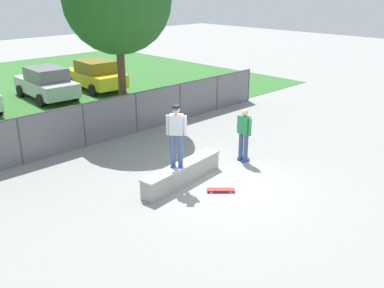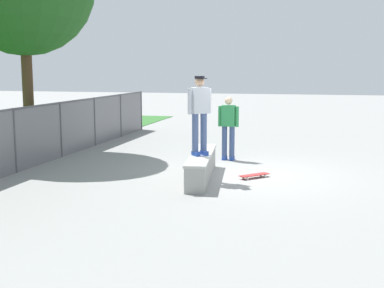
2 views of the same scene
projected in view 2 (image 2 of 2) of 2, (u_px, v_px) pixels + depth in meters
The scene contains 6 objects.
ground_plane at pixel (249, 175), 12.69m from camera, with size 80.00×80.00×0.00m, color gray.
concrete_ledge at pixel (202, 166), 12.19m from camera, with size 3.21×0.87×0.61m.
skateboarder at pixel (200, 111), 11.78m from camera, with size 0.44×0.48×1.84m.
skateboard at pixel (254, 175), 12.29m from camera, with size 0.71×0.70×0.09m.
chainlink_fence at pixel (39, 132), 13.92m from camera, with size 16.68×0.07×1.64m.
bystander at pixel (228, 125), 14.56m from camera, with size 0.29×0.60×1.82m.
Camera 2 is at (-12.42, -1.60, 2.63)m, focal length 47.77 mm.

